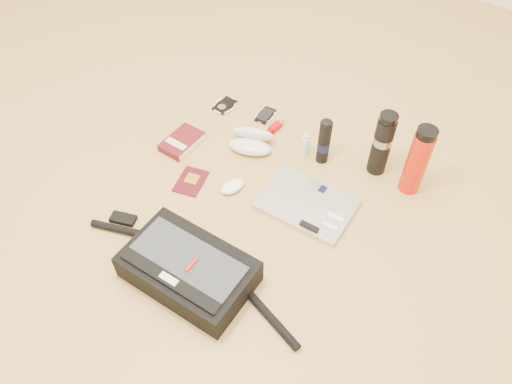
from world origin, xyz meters
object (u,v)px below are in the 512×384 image
thermos_red (417,161)px  book (182,142)px  messenger_bag (188,269)px  laptop (307,204)px  thermos_black (382,144)px

thermos_red → book: bearing=-159.5°
messenger_bag → thermos_red: thermos_red is taller
thermos_red → messenger_bag: bearing=-118.5°
messenger_bag → laptop: bearing=69.6°
thermos_red → laptop: bearing=-131.4°
book → thermos_black: bearing=24.8°
book → thermos_red: thermos_red is taller
messenger_bag → laptop: 0.51m
laptop → thermos_black: (0.12, 0.32, 0.13)m
book → thermos_black: 0.79m
laptop → thermos_red: (0.27, 0.30, 0.13)m
thermos_black → thermos_red: bearing=-5.7°
book → laptop: bearing=1.3°
messenger_bag → book: 0.63m
laptop → thermos_red: thermos_red is taller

